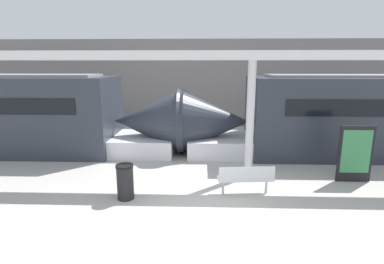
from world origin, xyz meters
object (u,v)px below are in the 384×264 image
bench_near (246,177)px  support_column_near (250,120)px  trash_bin (125,182)px  train_left (384,118)px  poster_board (355,154)px

bench_near → support_column_near: support_column_near is taller
trash_bin → support_column_near: support_column_near is taller
bench_near → support_column_near: size_ratio=0.42×
train_left → support_column_near: 6.34m
trash_bin → support_column_near: bearing=27.1°
trash_bin → poster_board: (6.79, 1.46, 0.41)m
bench_near → poster_board: bearing=12.9°
train_left → bench_near: 7.39m
train_left → poster_board: bearing=-129.8°
trash_bin → poster_board: 6.95m
bench_near → poster_board: 3.69m
train_left → support_column_near: bearing=-155.1°
train_left → trash_bin: size_ratio=16.86×
bench_near → trash_bin: (-3.29, -0.33, -0.04)m
train_left → support_column_near: (-5.74, -2.67, 0.35)m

